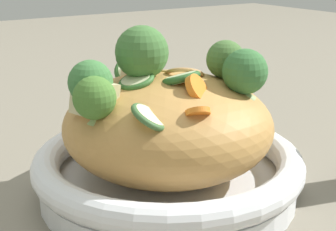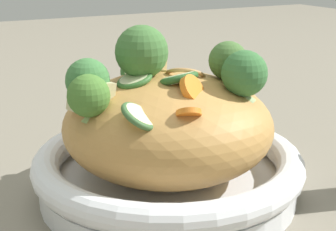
% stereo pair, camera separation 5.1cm
% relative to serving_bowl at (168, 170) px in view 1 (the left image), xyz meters
% --- Properties ---
extents(ground_plane, '(3.00, 3.00, 0.00)m').
position_rel_serving_bowl_xyz_m(ground_plane, '(0.00, 0.00, -0.03)').
color(ground_plane, slate).
extents(serving_bowl, '(0.28, 0.28, 0.05)m').
position_rel_serving_bowl_xyz_m(serving_bowl, '(0.00, 0.00, 0.00)').
color(serving_bowl, white).
rests_on(serving_bowl, ground_plane).
extents(noodle_heap, '(0.21, 0.21, 0.11)m').
position_rel_serving_bowl_xyz_m(noodle_heap, '(0.00, 0.00, 0.05)').
color(noodle_heap, '#BA8746').
rests_on(noodle_heap, serving_bowl).
extents(broccoli_florets, '(0.12, 0.19, 0.08)m').
position_rel_serving_bowl_xyz_m(broccoli_florets, '(-0.01, 0.01, 0.11)').
color(broccoli_florets, '#9DBA7B').
rests_on(broccoli_florets, serving_bowl).
extents(carrot_coins, '(0.14, 0.05, 0.03)m').
position_rel_serving_bowl_xyz_m(carrot_coins, '(-0.04, 0.01, 0.10)').
color(carrot_coins, orange).
rests_on(carrot_coins, serving_bowl).
extents(zucchini_slices, '(0.18, 0.10, 0.04)m').
position_rel_serving_bowl_xyz_m(zucchini_slices, '(0.01, 0.02, 0.09)').
color(zucchini_slices, beige).
rests_on(zucchini_slices, serving_bowl).
extents(chicken_chunks, '(0.09, 0.12, 0.05)m').
position_rel_serving_bowl_xyz_m(chicken_chunks, '(0.02, 0.04, 0.10)').
color(chicken_chunks, '#C8BD8A').
rests_on(chicken_chunks, serving_bowl).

